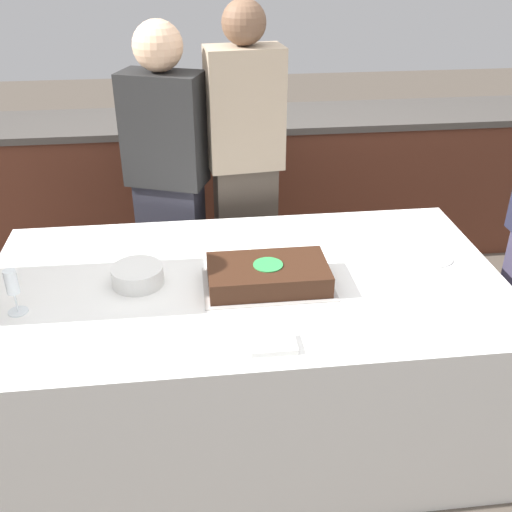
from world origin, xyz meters
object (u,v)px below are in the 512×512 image
Objects in this scene: cake at (268,275)px; wine_glass at (12,285)px; person_standing_back at (168,184)px; person_cutting_cake at (245,174)px; plate_stack at (138,275)px.

cake is 2.89× the size of wine_glass.
person_cutting_cake is at bearing -158.85° from person_standing_back.
wine_glass is at bearing -175.08° from cake.
person_standing_back is (-0.38, 0.83, 0.05)m from cake.
person_cutting_cake is (0.49, 0.76, 0.09)m from plate_stack.
person_cutting_cake is 1.05× the size of person_standing_back.
wine_glass is (-0.41, -0.15, 0.08)m from plate_stack.
person_standing_back is (0.53, 0.90, -0.01)m from wine_glass.
wine_glass is 1.05m from person_standing_back.
plate_stack is (-0.49, 0.07, -0.01)m from cake.
wine_glass is 0.11× the size of person_standing_back.
cake is at bearing -7.78° from plate_stack.
cake is at bearing 84.17° from person_cutting_cake.
plate_stack is 0.12× the size of person_cutting_cake.
plate_stack is at bearing 51.14° from person_cutting_cake.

